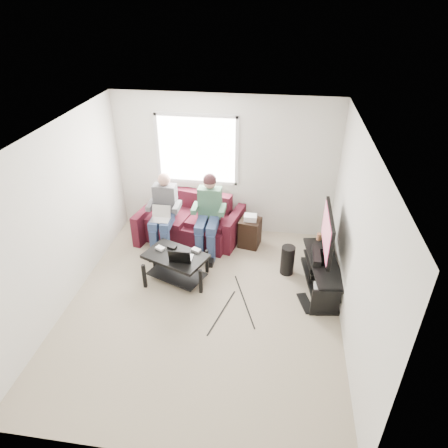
# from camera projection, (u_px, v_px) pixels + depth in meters

# --- Properties ---
(floor) EXTENTS (4.50, 4.50, 0.00)m
(floor) POSITION_uv_depth(u_px,v_px,m) (203.00, 306.00, 5.97)
(floor) COLOR tan
(floor) RESTS_ON ground
(ceiling) EXTENTS (4.50, 4.50, 0.00)m
(ceiling) POSITION_uv_depth(u_px,v_px,m) (197.00, 138.00, 4.63)
(ceiling) COLOR white
(ceiling) RESTS_ON wall_back
(wall_back) EXTENTS (4.50, 0.00, 4.50)m
(wall_back) POSITION_uv_depth(u_px,v_px,m) (225.00, 167.00, 7.21)
(wall_back) COLOR silver
(wall_back) RESTS_ON floor
(wall_front) EXTENTS (4.50, 0.00, 4.50)m
(wall_front) POSITION_uv_depth(u_px,v_px,m) (149.00, 371.00, 3.39)
(wall_front) COLOR silver
(wall_front) RESTS_ON floor
(wall_left) EXTENTS (0.00, 4.50, 4.50)m
(wall_left) POSITION_uv_depth(u_px,v_px,m) (59.00, 221.00, 5.55)
(wall_left) COLOR silver
(wall_left) RESTS_ON floor
(wall_right) EXTENTS (0.00, 4.50, 4.50)m
(wall_right) POSITION_uv_depth(u_px,v_px,m) (355.00, 244.00, 5.05)
(wall_right) COLOR silver
(wall_right) RESTS_ON floor
(window) EXTENTS (1.48, 0.04, 1.28)m
(window) POSITION_uv_depth(u_px,v_px,m) (197.00, 150.00, 7.10)
(window) COLOR white
(window) RESTS_ON wall_back
(sofa) EXTENTS (1.98, 1.15, 0.85)m
(sofa) POSITION_uv_depth(u_px,v_px,m) (191.00, 223.00, 7.42)
(sofa) COLOR #471122
(sofa) RESTS_ON floor
(person_left) EXTENTS (0.40, 0.70, 1.35)m
(person_left) POSITION_uv_depth(u_px,v_px,m) (164.00, 210.00, 6.98)
(person_left) COLOR #334E71
(person_left) RESTS_ON sofa
(person_right) EXTENTS (0.40, 0.71, 1.39)m
(person_right) POSITION_uv_depth(u_px,v_px,m) (209.00, 209.00, 6.87)
(person_right) COLOR #334E71
(person_right) RESTS_ON sofa
(laptop_silver) EXTENTS (0.34, 0.26, 0.24)m
(laptop_silver) POSITION_uv_depth(u_px,v_px,m) (160.00, 217.00, 6.81)
(laptop_silver) COLOR silver
(laptop_silver) RESTS_ON person_left
(coffee_table) EXTENTS (1.11, 0.90, 0.48)m
(coffee_table) POSITION_uv_depth(u_px,v_px,m) (176.00, 261.00, 6.33)
(coffee_table) COLOR black
(coffee_table) RESTS_ON floor
(laptop_black) EXTENTS (0.41, 0.36, 0.24)m
(laptop_black) POSITION_uv_depth(u_px,v_px,m) (181.00, 252.00, 6.12)
(laptop_black) COLOR black
(laptop_black) RESTS_ON coffee_table
(controller_a) EXTENTS (0.17, 0.15, 0.04)m
(controller_a) POSITION_uv_depth(u_px,v_px,m) (160.00, 248.00, 6.39)
(controller_a) COLOR silver
(controller_a) RESTS_ON coffee_table
(controller_b) EXTENTS (0.16, 0.13, 0.04)m
(controller_b) POSITION_uv_depth(u_px,v_px,m) (172.00, 247.00, 6.42)
(controller_b) COLOR black
(controller_b) RESTS_ON coffee_table
(controller_c) EXTENTS (0.17, 0.14, 0.04)m
(controller_c) POSITION_uv_depth(u_px,v_px,m) (196.00, 250.00, 6.34)
(controller_c) COLOR gray
(controller_c) RESTS_ON coffee_table
(tv_stand) EXTENTS (0.60, 1.43, 0.46)m
(tv_stand) POSITION_uv_depth(u_px,v_px,m) (322.00, 275.00, 6.27)
(tv_stand) COLOR black
(tv_stand) RESTS_ON floor
(tv) EXTENTS (0.12, 1.10, 0.81)m
(tv) POSITION_uv_depth(u_px,v_px,m) (327.00, 234.00, 5.98)
(tv) COLOR black
(tv) RESTS_ON tv_stand
(soundbar) EXTENTS (0.12, 0.50, 0.10)m
(soundbar) POSITION_uv_depth(u_px,v_px,m) (316.00, 255.00, 6.21)
(soundbar) COLOR black
(soundbar) RESTS_ON tv_stand
(drink_cup) EXTENTS (0.08, 0.08, 0.12)m
(drink_cup) POSITION_uv_depth(u_px,v_px,m) (319.00, 237.00, 6.64)
(drink_cup) COLOR #A86D48
(drink_cup) RESTS_ON tv_stand
(console_white) EXTENTS (0.30, 0.22, 0.06)m
(console_white) POSITION_uv_depth(u_px,v_px,m) (324.00, 288.00, 5.89)
(console_white) COLOR silver
(console_white) RESTS_ON tv_stand
(console_grey) EXTENTS (0.34, 0.26, 0.08)m
(console_grey) POSITION_uv_depth(u_px,v_px,m) (322.00, 260.00, 6.48)
(console_grey) COLOR gray
(console_grey) RESTS_ON tv_stand
(console_black) EXTENTS (0.38, 0.30, 0.07)m
(console_black) POSITION_uv_depth(u_px,v_px,m) (323.00, 273.00, 6.19)
(console_black) COLOR black
(console_black) RESTS_ON tv_stand
(subwoofer) EXTENTS (0.22, 0.22, 0.51)m
(subwoofer) POSITION_uv_depth(u_px,v_px,m) (287.00, 260.00, 6.53)
(subwoofer) COLOR black
(subwoofer) RESTS_ON floor
(keyboard_floor) EXTENTS (0.27, 0.46, 0.02)m
(keyboard_floor) POSITION_uv_depth(u_px,v_px,m) (305.00, 303.00, 6.00)
(keyboard_floor) COLOR black
(keyboard_floor) RESTS_ON floor
(end_table) EXTENTS (0.36, 0.36, 0.63)m
(end_table) POSITION_uv_depth(u_px,v_px,m) (250.00, 232.00, 7.22)
(end_table) COLOR black
(end_table) RESTS_ON floor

